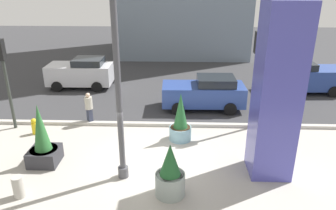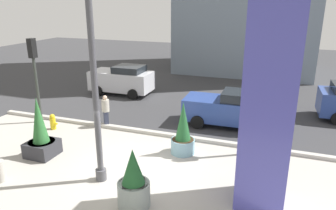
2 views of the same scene
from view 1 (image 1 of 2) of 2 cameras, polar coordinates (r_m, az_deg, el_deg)
ground_plane at (r=16.10m, az=-1.95°, el=-2.31°), size 60.00×60.00×0.00m
plaza_pavement at (r=10.95m, az=-4.12°, el=-15.39°), size 18.00×10.00×0.02m
curb_strip at (r=15.28m, az=-2.17°, el=-3.40°), size 18.00×0.24×0.16m
lamp_post at (r=10.25m, az=-8.84°, el=4.39°), size 0.44×0.44×7.34m
art_pillar_blue at (r=11.23m, az=18.58°, el=1.85°), size 1.37×1.37×5.97m
potted_plant_curbside at (r=10.47m, az=0.37°, el=-12.11°), size 0.96×0.96×1.85m
potted_plant_near_left at (r=12.88m, az=-21.20°, el=-6.07°), size 1.06×1.06×2.38m
potted_plant_mid_plaza at (r=13.72m, az=2.20°, el=-2.97°), size 0.94×0.94×2.13m
fire_hydrant at (r=15.57m, az=-22.41°, el=-3.49°), size 0.36×0.26×0.75m
concrete_bollard at (r=11.61m, az=-24.80°, el=-12.96°), size 0.36×0.36×0.75m
traffic_light_corner at (r=14.49m, az=15.18°, el=6.78°), size 0.28×0.42×4.44m
traffic_light_far_side at (r=15.79m, az=-26.79°, el=5.55°), size 0.28×0.42×4.12m
car_intersection at (r=17.07m, az=6.48°, el=2.15°), size 4.28×2.01×1.74m
car_passing_lane at (r=20.96m, az=-15.02°, el=5.51°), size 3.93×2.05×1.86m
car_far_lane at (r=21.07m, az=22.86°, el=4.60°), size 4.42×2.25×1.85m
pedestrian_by_curb at (r=15.63m, az=-13.73°, el=-0.33°), size 0.51×0.51×1.56m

